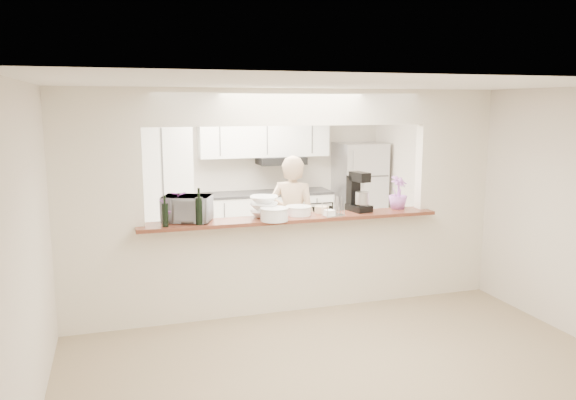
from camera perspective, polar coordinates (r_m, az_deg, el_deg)
name	(u,v)px	position (r m, az deg, el deg)	size (l,w,h in m)	color
floor	(291,308)	(6.61, 0.29, -10.94)	(6.00, 6.00, 0.00)	gray
tile_overlay	(258,271)	(8.02, -3.09, -7.17)	(5.00, 2.90, 0.01)	beige
partition	(291,181)	(6.24, 0.31, 1.90)	(5.00, 0.15, 2.50)	silver
bar_counter	(291,260)	(6.42, 0.31, -6.14)	(3.40, 0.38, 1.09)	silver
kitchen_cabinets	(227,192)	(8.88, -6.18, 0.86)	(3.15, 0.62, 2.25)	silver
refrigerator	(359,193)	(9.52, 7.24, 0.66)	(0.75, 0.70, 1.70)	#B0AFB4
flower_left	(173,207)	(6.07, -11.63, -0.66)	(0.31, 0.26, 0.34)	pink
wine_bottle_a	(199,210)	(5.90, -9.01, -1.04)	(0.08, 0.08, 0.39)	black
wine_bottle_b	(165,215)	(5.87, -12.38, -1.45)	(0.06, 0.06, 0.32)	black
toaster_oven	(187,209)	(6.09, -10.21, -0.87)	(0.50, 0.34, 0.28)	#ABABB0
serving_bowls	(264,207)	(6.25, -2.46, -0.68)	(0.31, 0.31, 0.23)	white
plate_stack_a	(274,214)	(6.04, -1.41, -1.45)	(0.31, 0.31, 0.14)	white
plate_stack_b	(299,211)	(6.36, 1.08, -1.08)	(0.29, 0.29, 0.10)	white
red_bowl	(276,212)	(6.33, -1.21, -1.23)	(0.17, 0.17, 0.08)	maroon
tan_bowl	(322,209)	(6.50, 3.45, -0.96)	(0.16, 0.16, 0.08)	beige
utensil_caddy	(333,208)	(6.30, 4.62, -0.81)	(0.26, 0.17, 0.22)	silver
stand_mixer	(358,193)	(6.63, 7.12, 0.67)	(0.26, 0.35, 0.46)	black
flower_right	(398,192)	(6.85, 11.12, 0.75)	(0.22, 0.22, 0.39)	#A061B5
person	(293,222)	(7.19, 0.47, -2.23)	(0.62, 0.40, 1.69)	tan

